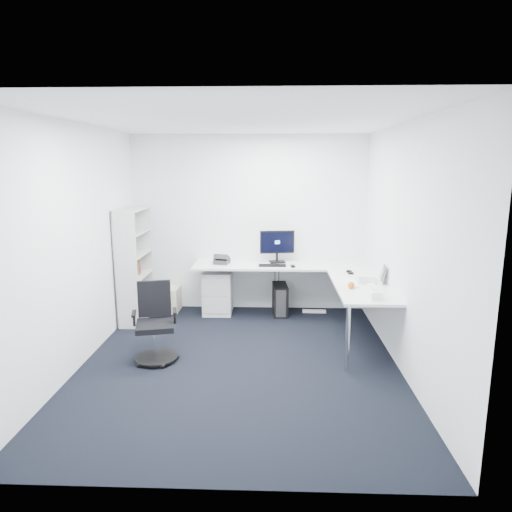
{
  "coord_description": "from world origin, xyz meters",
  "views": [
    {
      "loc": [
        0.37,
        -4.91,
        2.25
      ],
      "look_at": [
        0.15,
        1.05,
        1.05
      ],
      "focal_mm": 32.0,
      "sensor_mm": 36.0,
      "label": 1
    }
  ],
  "objects_px": {
    "bookshelf": "(134,265)",
    "monitor": "(277,246)",
    "task_chair": "(155,324)",
    "laptop": "(368,273)",
    "l_desk": "(285,296)"
  },
  "relations": [
    {
      "from": "l_desk",
      "to": "monitor",
      "type": "xyz_separation_m",
      "value": [
        -0.11,
        0.46,
        0.65
      ]
    },
    {
      "from": "l_desk",
      "to": "task_chair",
      "type": "height_order",
      "value": "task_chair"
    },
    {
      "from": "laptop",
      "to": "bookshelf",
      "type": "bearing_deg",
      "value": 177.7
    },
    {
      "from": "bookshelf",
      "to": "monitor",
      "type": "height_order",
      "value": "bookshelf"
    },
    {
      "from": "l_desk",
      "to": "laptop",
      "type": "relative_size",
      "value": 8.36
    },
    {
      "from": "task_chair",
      "to": "monitor",
      "type": "height_order",
      "value": "monitor"
    },
    {
      "from": "bookshelf",
      "to": "monitor",
      "type": "distance_m",
      "value": 2.12
    },
    {
      "from": "laptop",
      "to": "l_desk",
      "type": "bearing_deg",
      "value": 158.1
    },
    {
      "from": "l_desk",
      "to": "task_chair",
      "type": "distance_m",
      "value": 2.06
    },
    {
      "from": "task_chair",
      "to": "monitor",
      "type": "distance_m",
      "value": 2.4
    },
    {
      "from": "bookshelf",
      "to": "monitor",
      "type": "relative_size",
      "value": 3.15
    },
    {
      "from": "bookshelf",
      "to": "task_chair",
      "type": "height_order",
      "value": "bookshelf"
    },
    {
      "from": "bookshelf",
      "to": "l_desk",
      "type": "bearing_deg",
      "value": -1.32
    },
    {
      "from": "task_chair",
      "to": "monitor",
      "type": "bearing_deg",
      "value": 39.3
    },
    {
      "from": "bookshelf",
      "to": "monitor",
      "type": "bearing_deg",
      "value": 11.3
    }
  ]
}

